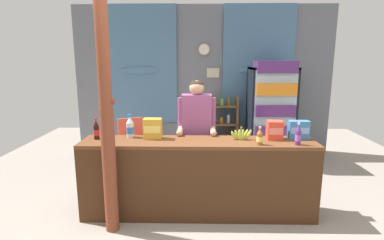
% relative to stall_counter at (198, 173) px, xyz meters
% --- Properties ---
extents(ground_plane, '(7.75, 7.75, 0.00)m').
position_rel_stall_counter_xyz_m(ground_plane, '(0.09, 0.81, -0.55)').
color(ground_plane, gray).
extents(back_wall_curtained, '(4.94, 0.22, 2.84)m').
position_rel_stall_counter_xyz_m(back_wall_curtained, '(0.07, 2.65, 0.91)').
color(back_wall_curtained, slate).
rests_on(back_wall_curtained, ground).
extents(stall_counter, '(2.73, 0.50, 0.91)m').
position_rel_stall_counter_xyz_m(stall_counter, '(0.00, 0.00, 0.00)').
color(stall_counter, brown).
rests_on(stall_counter, ground).
extents(timber_post, '(0.17, 0.15, 2.71)m').
position_rel_stall_counter_xyz_m(timber_post, '(-0.94, -0.28, 0.75)').
color(timber_post, brown).
rests_on(timber_post, ground).
extents(drink_fridge, '(0.78, 0.68, 1.81)m').
position_rel_stall_counter_xyz_m(drink_fridge, '(1.30, 2.03, 0.44)').
color(drink_fridge, black).
rests_on(drink_fridge, ground).
extents(bottle_shelf_rack, '(0.48, 0.28, 1.14)m').
position_rel_stall_counter_xyz_m(bottle_shelf_rack, '(0.51, 2.37, 0.05)').
color(bottle_shelf_rack, brown).
rests_on(bottle_shelf_rack, ground).
extents(plastic_lawn_chair, '(0.57, 0.57, 0.86)m').
position_rel_stall_counter_xyz_m(plastic_lawn_chair, '(-1.11, 1.61, -0.06)').
color(plastic_lawn_chair, '#E5563D').
rests_on(plastic_lawn_chair, ground).
extents(shopkeeper, '(0.50, 0.42, 1.58)m').
position_rel_stall_counter_xyz_m(shopkeeper, '(-0.02, 0.58, 0.43)').
color(shopkeeper, '#28282D').
rests_on(shopkeeper, ground).
extents(soda_bottle_water, '(0.09, 0.09, 0.28)m').
position_rel_stall_counter_xyz_m(soda_bottle_water, '(-0.83, 0.25, 0.48)').
color(soda_bottle_water, silver).
rests_on(soda_bottle_water, stall_counter).
extents(soda_bottle_grape_soda, '(0.06, 0.06, 0.25)m').
position_rel_stall_counter_xyz_m(soda_bottle_grape_soda, '(1.10, -0.04, 0.47)').
color(soda_bottle_grape_soda, '#56286B').
rests_on(soda_bottle_grape_soda, stall_counter).
extents(soda_bottle_iced_tea, '(0.07, 0.07, 0.21)m').
position_rel_stall_counter_xyz_m(soda_bottle_iced_tea, '(0.68, -0.05, 0.45)').
color(soda_bottle_iced_tea, brown).
rests_on(soda_bottle_iced_tea, stall_counter).
extents(soda_bottle_cola, '(0.07, 0.07, 0.25)m').
position_rel_stall_counter_xyz_m(soda_bottle_cola, '(-1.20, 0.15, 0.47)').
color(soda_bottle_cola, black).
rests_on(soda_bottle_cola, stall_counter).
extents(snack_box_crackers, '(0.18, 0.15, 0.22)m').
position_rel_stall_counter_xyz_m(snack_box_crackers, '(0.90, 0.19, 0.47)').
color(snack_box_crackers, '#E5422D').
rests_on(snack_box_crackers, stall_counter).
extents(snack_box_choco_powder, '(0.22, 0.12, 0.24)m').
position_rel_stall_counter_xyz_m(snack_box_choco_powder, '(-0.54, 0.19, 0.48)').
color(snack_box_choco_powder, gold).
rests_on(snack_box_choco_powder, stall_counter).
extents(snack_box_biscuit, '(0.24, 0.12, 0.22)m').
position_rel_stall_counter_xyz_m(snack_box_biscuit, '(1.19, 0.21, 0.47)').
color(snack_box_biscuit, '#3D75B7').
rests_on(snack_box_biscuit, stall_counter).
extents(banana_bunch, '(0.26, 0.06, 0.16)m').
position_rel_stall_counter_xyz_m(banana_bunch, '(0.51, 0.16, 0.42)').
color(banana_bunch, '#B7C647').
rests_on(banana_bunch, stall_counter).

